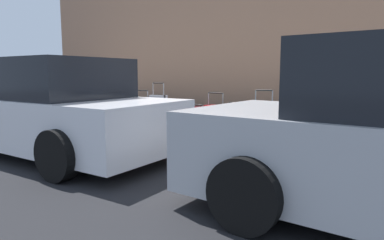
% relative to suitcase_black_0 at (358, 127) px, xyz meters
% --- Properties ---
extents(ground_plane, '(40.00, 40.00, 0.00)m').
position_rel_suitcase_black_0_xyz_m(ground_plane, '(3.17, 0.72, -0.50)').
color(ground_plane, black).
extents(sidewalk_curb, '(18.00, 5.00, 0.14)m').
position_rel_suitcase_black_0_xyz_m(sidewalk_curb, '(3.17, -1.78, -0.43)').
color(sidewalk_curb, '#ADA89E').
rests_on(sidewalk_curb, ground_plane).
extents(suitcase_black_0, '(0.50, 0.28, 1.03)m').
position_rel_suitcase_black_0_xyz_m(suitcase_black_0, '(0.00, 0.00, 0.00)').
color(suitcase_black_0, black).
rests_on(suitcase_black_0, sidewalk_curb).
extents(suitcase_silver_1, '(0.46, 0.23, 0.76)m').
position_rel_suitcase_black_0_xyz_m(suitcase_silver_1, '(0.52, 0.07, -0.01)').
color(suitcase_silver_1, '#9EA0A8').
rests_on(suitcase_silver_1, sidewalk_curb).
extents(suitcase_navy_2, '(0.48, 0.23, 0.81)m').
position_rel_suitcase_black_0_xyz_m(suitcase_navy_2, '(1.03, -0.02, -0.08)').
color(suitcase_navy_2, navy).
rests_on(suitcase_navy_2, sidewalk_curb).
extents(suitcase_teal_3, '(0.37, 0.21, 0.89)m').
position_rel_suitcase_black_0_xyz_m(suitcase_teal_3, '(1.50, 0.07, -0.03)').
color(suitcase_teal_3, '#0F606B').
rests_on(suitcase_teal_3, sidewalk_curb).
extents(suitcase_olive_4, '(0.51, 0.23, 0.64)m').
position_rel_suitcase_black_0_xyz_m(suitcase_olive_4, '(1.99, 0.02, -0.06)').
color(suitcase_olive_4, '#59601E').
rests_on(suitcase_olive_4, sidewalk_curb).
extents(suitcase_red_5, '(0.42, 0.26, 0.81)m').
position_rel_suitcase_black_0_xyz_m(suitcase_red_5, '(2.49, 0.03, -0.07)').
color(suitcase_red_5, red).
rests_on(suitcase_red_5, sidewalk_curb).
extents(suitcase_maroon_6, '(0.45, 0.26, 0.57)m').
position_rel_suitcase_black_0_xyz_m(suitcase_maroon_6, '(2.96, 0.05, -0.10)').
color(suitcase_maroon_6, maroon).
rests_on(suitcase_maroon_6, sidewalk_curb).
extents(suitcase_black_7, '(0.49, 0.24, 0.65)m').
position_rel_suitcase_black_0_xyz_m(suitcase_black_7, '(3.48, 0.08, -0.06)').
color(suitcase_black_7, black).
rests_on(suitcase_black_7, sidewalk_curb).
extents(suitcase_silver_8, '(0.36, 0.20, 0.98)m').
position_rel_suitcase_black_0_xyz_m(suitcase_silver_8, '(3.95, -0.03, -0.00)').
color(suitcase_silver_8, '#9EA0A8').
rests_on(suitcase_silver_8, sidewalk_curb).
extents(suitcase_navy_9, '(0.41, 0.24, 0.81)m').
position_rel_suitcase_black_0_xyz_m(suitcase_navy_9, '(4.38, 0.02, -0.08)').
color(suitcase_navy_9, navy).
rests_on(suitcase_navy_9, sidewalk_curb).
extents(suitcase_teal_10, '(0.51, 0.24, 0.69)m').
position_rel_suitcase_black_0_xyz_m(suitcase_teal_10, '(4.88, -0.04, -0.04)').
color(suitcase_teal_10, '#0F606B').
rests_on(suitcase_teal_10, sidewalk_curb).
extents(fire_hydrant, '(0.39, 0.21, 0.84)m').
position_rel_suitcase_black_0_xyz_m(fire_hydrant, '(5.73, 0.03, 0.08)').
color(fire_hydrant, '#D89E0C').
rests_on(fire_hydrant, sidewalk_curb).
extents(bollard_post, '(0.16, 0.16, 0.86)m').
position_rel_suitcase_black_0_xyz_m(bollard_post, '(6.38, 0.18, 0.08)').
color(bollard_post, brown).
rests_on(bollard_post, sidewalk_curb).
extents(parked_car_white_1, '(4.38, 2.04, 1.53)m').
position_rel_suitcase_black_0_xyz_m(parked_car_white_1, '(4.18, 2.38, 0.22)').
color(parked_car_white_1, silver).
rests_on(parked_car_white_1, ground_plane).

